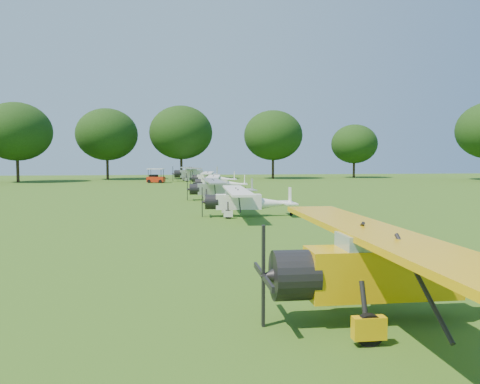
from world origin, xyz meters
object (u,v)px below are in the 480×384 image
object	(u,v)px
aircraft_5	(218,182)
golf_cart	(156,178)
aircraft_7	(195,172)
aircraft_3	(245,199)
aircraft_6	(212,177)
aircraft_2	(405,263)
aircraft_4	(219,187)

from	to	relation	value
aircraft_5	golf_cart	distance (m)	21.51
aircraft_7	aircraft_3	bearing A→B (deg)	-95.68
aircraft_7	golf_cart	xyz separation A→B (m)	(-5.98, -4.56, -0.69)
aircraft_3	aircraft_6	xyz separation A→B (m)	(0.79, 33.29, 0.07)
aircraft_3	aircraft_6	size ratio (longest dim) A/B	0.94
aircraft_7	aircraft_2	bearing A→B (deg)	-95.50
aircraft_2	golf_cart	distance (m)	61.20
aircraft_2	aircraft_7	distance (m)	65.33
aircraft_5	aircraft_7	bearing A→B (deg)	100.35
aircraft_5	aircraft_7	distance (m)	24.82
aircraft_4	aircraft_7	world-z (taller)	aircraft_7
aircraft_5	aircraft_2	bearing A→B (deg)	-82.76
aircraft_2	aircraft_6	size ratio (longest dim) A/B	1.10
aircraft_4	aircraft_5	size ratio (longest dim) A/B	1.01
golf_cart	aircraft_7	bearing A→B (deg)	52.14
aircraft_4	aircraft_5	xyz separation A→B (m)	(0.94, 10.09, -0.02)
aircraft_6	aircraft_7	size ratio (longest dim) A/B	0.80
aircraft_2	aircraft_7	world-z (taller)	aircraft_7
aircraft_3	aircraft_7	bearing A→B (deg)	94.06
aircraft_3	aircraft_6	bearing A→B (deg)	91.69
aircraft_2	aircraft_6	bearing A→B (deg)	90.77
aircraft_5	golf_cart	size ratio (longest dim) A/B	3.39
aircraft_4	aircraft_7	bearing A→B (deg)	90.70
aircraft_5	aircraft_6	bearing A→B (deg)	95.89
aircraft_6	golf_cart	xyz separation A→B (m)	(-7.60, 8.79, -0.42)
aircraft_4	golf_cart	distance (m)	30.97
aircraft_4	aircraft_6	size ratio (longest dim) A/B	0.96
aircraft_2	aircraft_4	size ratio (longest dim) A/B	1.14
aircraft_5	aircraft_7	size ratio (longest dim) A/B	0.77
aircraft_2	aircraft_6	distance (m)	51.96
aircraft_6	aircraft_4	bearing A→B (deg)	-86.16
aircraft_3	golf_cart	world-z (taller)	golf_cart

